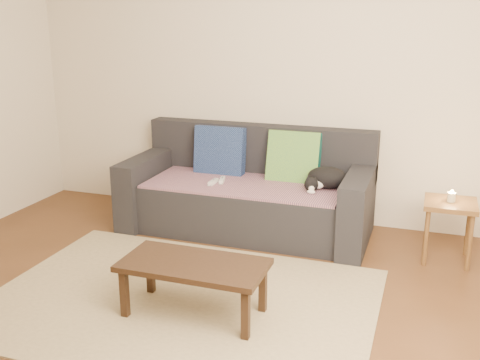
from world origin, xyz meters
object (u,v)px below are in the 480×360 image
object	(u,v)px
side_table	(450,212)
coffee_table	(194,269)
cat	(326,178)
wii_remote_b	(222,180)
wii_remote_a	(213,182)
sofa	(249,195)

from	to	relation	value
side_table	coffee_table	world-z (taller)	side_table
cat	wii_remote_b	size ratio (longest dim) A/B	2.81
wii_remote_a	coffee_table	xyz separation A→B (m)	(0.41, -1.35, -0.14)
side_table	coffee_table	bearing A→B (deg)	-136.89
sofa	side_table	xyz separation A→B (m)	(1.64, -0.15, 0.08)
wii_remote_b	wii_remote_a	bearing A→B (deg)	133.50
coffee_table	wii_remote_a	bearing A→B (deg)	106.79
coffee_table	side_table	bearing A→B (deg)	43.11
cat	wii_remote_b	bearing A→B (deg)	166.33
cat	wii_remote_a	size ratio (longest dim) A/B	2.81
sofa	wii_remote_a	bearing A→B (deg)	-142.61
sofa	side_table	world-z (taller)	sofa
sofa	wii_remote_b	size ratio (longest dim) A/B	14.00
wii_remote_a	side_table	distance (m)	1.90
wii_remote_b	side_table	xyz separation A→B (m)	(1.85, -0.04, -0.07)
wii_remote_a	side_table	world-z (taller)	side_table
sofa	cat	size ratio (longest dim) A/B	4.98
wii_remote_b	cat	bearing A→B (deg)	-96.17
wii_remote_b	coffee_table	world-z (taller)	wii_remote_b
wii_remote_b	sofa	bearing A→B (deg)	-73.28
wii_remote_a	side_table	size ratio (longest dim) A/B	0.32
wii_remote_a	side_table	bearing A→B (deg)	-86.66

